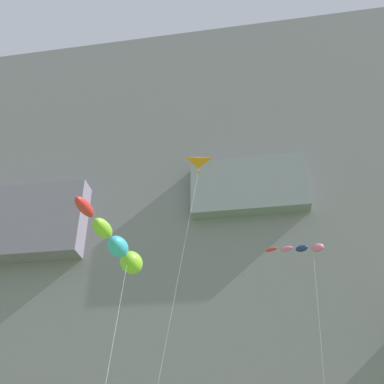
{
  "coord_description": "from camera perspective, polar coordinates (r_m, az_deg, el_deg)",
  "views": [
    {
      "loc": [
        0.57,
        2.1,
        3.0
      ],
      "look_at": [
        -2.98,
        24.6,
        17.27
      ],
      "focal_mm": 43.57,
      "sensor_mm": 36.0,
      "label": 1
    }
  ],
  "objects": [
    {
      "name": "kite_windsock_low_left",
      "position": [
        41.9,
        13.46,
        -6.75
      ],
      "size": [
        5.15,
        6.97,
        20.91
      ],
      "color": "pink",
      "rests_on": "ground"
    },
    {
      "name": "kite_windsock_low_center",
      "position": [
        18.1,
        -8.91,
        -6.82
      ],
      "size": [
        1.08,
        5.8,
        11.04
      ],
      "color": "#8CCC33",
      "rests_on": "ground"
    },
    {
      "name": "kite_delta_far_right",
      "position": [
        28.33,
        0.49,
        0.89
      ],
      "size": [
        3.53,
        2.21,
        19.43
      ],
      "color": "orange",
      "rests_on": "ground"
    },
    {
      "name": "cliff_face",
      "position": [
        62.14,
        7.62,
        -6.51
      ],
      "size": [
        180.0,
        26.14,
        59.09
      ],
      "color": "gray",
      "rests_on": "ground"
    }
  ]
}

